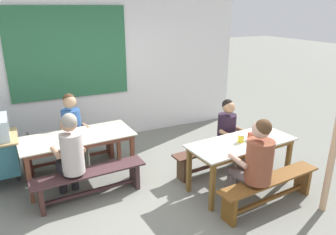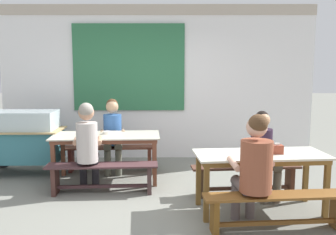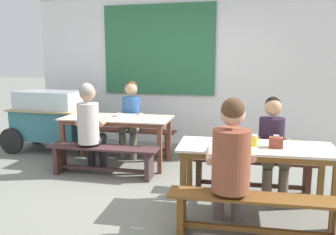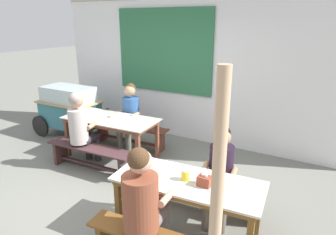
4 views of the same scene
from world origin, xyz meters
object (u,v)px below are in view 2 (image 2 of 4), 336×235
Objects in this scene: dining_table_near at (260,160)px; food_cart at (23,138)px; bench_far_back at (110,155)px; dining_table_far at (106,139)px; condiment_jar at (259,149)px; person_left_back_turned at (87,142)px; person_near_front at (254,165)px; soup_bowl at (107,133)px; tissue_box at (277,149)px; person_center_facing at (113,131)px; bench_near_back at (246,175)px; bench_near_front at (277,206)px; person_right_near_table at (264,149)px; bench_far_front at (102,174)px.

food_cart is (-3.58, 1.62, -0.04)m from dining_table_near.
dining_table_near is 2.84m from bench_far_back.
dining_table_far is 2.43m from condiment_jar.
person_left_back_turned is 1.00× the size of person_near_front.
person_left_back_turned is at bearing -106.87° from soup_bowl.
person_center_facing is at bearing 142.26° from tissue_box.
person_center_facing is at bearing 87.14° from soup_bowl.
dining_table_near is 12.11× the size of tissue_box.
person_center_facing is 9.61× the size of soup_bowl.
person_center_facing is at bearing 150.05° from bench_near_back.
bench_near_back is 0.94× the size of bench_near_front.
bench_near_back is at bearing 95.01° from bench_near_front.
person_right_near_table is (2.29, -0.71, 0.00)m from dining_table_far.
condiment_jar is (2.27, -0.71, 0.06)m from person_left_back_turned.
person_right_near_table reaches higher than soup_bowl.
bench_far_back is at bearing 149.49° from bench_near_back.
person_right_near_table is (2.47, -0.18, -0.07)m from person_left_back_turned.
food_cart is 3.91m from condiment_jar.
food_cart is (-3.63, 2.20, 0.33)m from bench_near_front.
person_right_near_table is at bearing -13.82° from bench_near_back.
bench_near_back is at bearing -30.51° from bench_far_back.
food_cart is 1.50m from person_center_facing.
dining_table_far is at bearing 149.24° from condiment_jar.
bench_far_front is (-2.08, 0.65, -0.38)m from dining_table_near.
condiment_jar is (2.09, -1.24, 0.13)m from dining_table_far.
person_near_front reaches higher than dining_table_near.
person_right_near_table is at bearing -28.52° from person_center_facing.
bench_near_front is at bearing -39.97° from dining_table_far.
bench_far_back is 12.30× the size of soup_bowl.
tissue_box is 0.22m from condiment_jar.
bench_far_front is at bearing 176.77° from person_right_near_table.
dining_table_far reaches higher than bench_near_back.
dining_table_near reaches higher than bench_far_back.
dining_table_far is 1.06× the size of bench_far_back.
bench_near_back is 3.69m from food_cart.
bench_far_back is 1.34× the size of person_right_near_table.
dining_table_near is at bearing -17.12° from person_left_back_turned.
dining_table_far is 1.36× the size of person_center_facing.
condiment_jar is at bearing -17.48° from person_left_back_turned.
bench_far_back is 0.98× the size of bench_near_front.
person_left_back_turned reaches higher than soup_bowl.
food_cart is at bearing 155.59° from dining_table_near.
food_cart is at bearing 155.32° from condiment_jar.
person_near_front is at bearing -108.44° from condiment_jar.
dining_table_near is at bearing -40.22° from bench_far_back.
dining_table_near is 0.69m from bench_near_front.
person_right_near_table is (0.12, 1.11, 0.38)m from bench_near_front.
bench_near_back is at bearing 92.13° from condiment_jar.
condiment_jar is at bearing -17.81° from bench_far_front.
tissue_box reaches higher than bench_far_back.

